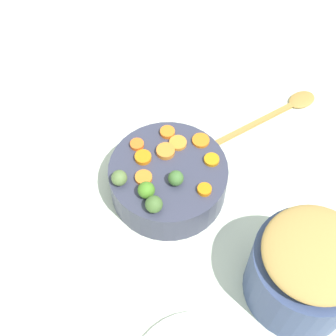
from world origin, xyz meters
The scene contains 18 objects.
tabletop centered at (0.00, 0.00, 0.01)m, with size 2.40×2.40×0.02m, color silver.
serving_bowl_carrots centered at (0.01, 0.00, 0.06)m, with size 0.25×0.25×0.08m, color #383A51.
metal_pot centered at (0.28, -0.21, 0.09)m, with size 0.21×0.21×0.15m, color #354573.
stuffing_mound centered at (0.28, -0.21, 0.19)m, with size 0.19×0.19×0.04m, color tan.
carrot_slice_0 centered at (-0.05, 0.02, 0.11)m, with size 0.04×0.04×0.01m, color orange.
carrot_slice_1 centered at (-0.06, 0.05, 0.11)m, with size 0.03×0.03×0.01m, color orange.
carrot_slice_2 centered at (0.00, 0.04, 0.11)m, with size 0.04×0.04×0.01m, color orange.
carrot_slice_3 centered at (-0.04, -0.03, 0.11)m, with size 0.04×0.04×0.01m, color orange.
carrot_slice_4 centered at (0.02, 0.07, 0.11)m, with size 0.04×0.04×0.01m, color orange.
carrot_slice_5 centered at (0.00, 0.09, 0.11)m, with size 0.03×0.03×0.01m, color orange.
carrot_slice_6 centered at (0.10, 0.03, 0.11)m, with size 0.03×0.03×0.01m, color orange.
carrot_slice_7 centered at (0.07, 0.08, 0.11)m, with size 0.04×0.04×0.01m, color orange.
carrot_slice_8 centered at (0.09, -0.05, 0.11)m, with size 0.03×0.03×0.01m, color orange.
brussels_sprout_0 centered at (0.03, -0.03, 0.12)m, with size 0.03×0.03×0.03m, color #437034.
brussels_sprout_1 centered at (-0.09, -0.04, 0.12)m, with size 0.03×0.03×0.03m, color #5C7740.
brussels_sprout_2 centered at (-0.01, -0.10, 0.12)m, with size 0.04×0.04×0.04m, color #496D33.
brussels_sprout_3 centered at (-0.03, -0.07, 0.12)m, with size 0.03×0.03×0.03m, color #4B8625.
wooden_spoon centered at (0.28, 0.26, 0.03)m, with size 0.27×0.21×0.01m.
Camera 1 is at (0.05, -0.57, 0.96)m, focal length 52.76 mm.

